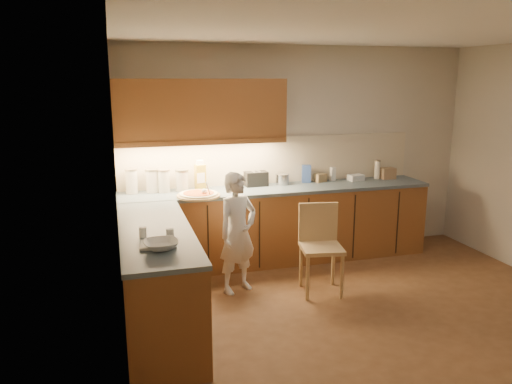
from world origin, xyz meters
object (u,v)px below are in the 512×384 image
wooden_chair (320,241)px  toaster (256,179)px  oil_jug (200,176)px  pizza_on_board (199,195)px  child (238,233)px

wooden_chair → toaster: 1.28m
wooden_chair → toaster: bearing=118.5°
oil_jug → wooden_chair: bearing=-46.1°
oil_jug → pizza_on_board: bearing=-103.1°
pizza_on_board → wooden_chair: size_ratio=0.52×
oil_jug → child: bearing=-75.6°
pizza_on_board → toaster: size_ratio=1.73×
wooden_chair → oil_jug: (-1.06, 1.10, 0.54)m
pizza_on_board → child: (0.31, -0.55, -0.30)m
child → toaster: 1.09m
pizza_on_board → oil_jug: (0.08, 0.34, 0.14)m
oil_jug → toaster: oil_jug is taller
child → oil_jug: bearing=79.6°
wooden_chair → pizza_on_board: bearing=156.4°
wooden_chair → toaster: (-0.37, 1.13, 0.47)m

